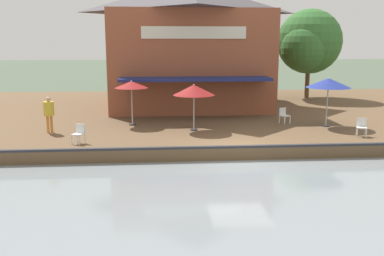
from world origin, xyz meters
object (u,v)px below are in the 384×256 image
(cafe_chair_mid_patio, at_px, (79,133))
(tree_downstream_bank, at_px, (176,43))
(patio_umbrella_back_row, at_px, (194,90))
(patio_umbrella_near_quay_edge, at_px, (131,85))
(patio_umbrella_mid_patio_right, at_px, (328,83))
(person_at_quay_edge, at_px, (49,110))
(tree_behind_restaurant, at_px, (308,43))
(cafe_chair_far_corner_seat, at_px, (362,126))
(waterfront_restaurant, at_px, (188,43))
(cafe_chair_beside_entrance, at_px, (284,115))

(cafe_chair_mid_patio, height_order, tree_downstream_bank, tree_downstream_bank)
(patio_umbrella_back_row, distance_m, patio_umbrella_near_quay_edge, 3.57)
(patio_umbrella_mid_patio_right, relative_size, person_at_quay_edge, 1.46)
(patio_umbrella_back_row, xyz_separation_m, tree_behind_restaurant, (-11.96, 9.90, 2.25))
(patio_umbrella_near_quay_edge, bearing_deg, patio_umbrella_mid_patio_right, 83.46)
(cafe_chair_far_corner_seat, relative_size, tree_downstream_bank, 0.13)
(cafe_chair_far_corner_seat, height_order, tree_downstream_bank, tree_downstream_bank)
(tree_downstream_bank, bearing_deg, person_at_quay_edge, -28.37)
(patio_umbrella_mid_patio_right, relative_size, patio_umbrella_near_quay_edge, 1.08)
(patio_umbrella_mid_patio_right, distance_m, patio_umbrella_back_row, 7.05)
(waterfront_restaurant, relative_size, tree_behind_restaurant, 1.74)
(cafe_chair_beside_entrance, height_order, cafe_chair_far_corner_seat, same)
(cafe_chair_beside_entrance, bearing_deg, person_at_quay_edge, -82.67)
(patio_umbrella_near_quay_edge, bearing_deg, person_at_quay_edge, -66.62)
(patio_umbrella_mid_patio_right, xyz_separation_m, patio_umbrella_back_row, (0.47, -7.03, -0.26))
(waterfront_restaurant, xyz_separation_m, cafe_chair_far_corner_seat, (11.21, 7.40, -3.80))
(patio_umbrella_back_row, height_order, tree_behind_restaurant, tree_behind_restaurant)
(patio_umbrella_mid_patio_right, bearing_deg, patio_umbrella_back_row, -86.14)
(patio_umbrella_mid_patio_right, distance_m, tree_behind_restaurant, 12.01)
(cafe_chair_far_corner_seat, distance_m, cafe_chair_mid_patio, 13.00)
(tree_behind_restaurant, bearing_deg, waterfront_restaurant, -73.79)
(patio_umbrella_near_quay_edge, relative_size, person_at_quay_edge, 1.35)
(waterfront_restaurant, relative_size, tree_downstream_bank, 1.91)
(waterfront_restaurant, xyz_separation_m, tree_downstream_bank, (-3.30, -0.66, 0.01))
(waterfront_restaurant, xyz_separation_m, tree_behind_restaurant, (-2.78, 9.55, 0.01))
(cafe_chair_beside_entrance, distance_m, cafe_chair_far_corner_seat, 4.44)
(waterfront_restaurant, height_order, patio_umbrella_near_quay_edge, waterfront_restaurant)
(tree_downstream_bank, xyz_separation_m, tree_behind_restaurant, (0.53, 10.21, 0.00))
(cafe_chair_beside_entrance, bearing_deg, cafe_chair_far_corner_seat, 37.05)
(patio_umbrella_near_quay_edge, relative_size, cafe_chair_mid_patio, 2.81)
(patio_umbrella_near_quay_edge, distance_m, tree_downstream_bank, 11.41)
(cafe_chair_far_corner_seat, height_order, tree_behind_restaurant, tree_behind_restaurant)
(waterfront_restaurant, relative_size, cafe_chair_mid_patio, 14.17)
(person_at_quay_edge, distance_m, tree_downstream_bank, 14.59)
(cafe_chair_far_corner_seat, distance_m, tree_downstream_bank, 17.03)
(patio_umbrella_near_quay_edge, xyz_separation_m, cafe_chair_mid_patio, (4.11, -2.08, -1.68))
(patio_umbrella_back_row, relative_size, person_at_quay_edge, 1.32)
(cafe_chair_mid_patio, bearing_deg, person_at_quay_edge, -142.81)
(patio_umbrella_mid_patio_right, height_order, cafe_chair_far_corner_seat, patio_umbrella_mid_patio_right)
(patio_umbrella_near_quay_edge, relative_size, cafe_chair_far_corner_seat, 2.81)
(waterfront_restaurant, xyz_separation_m, cafe_chair_beside_entrance, (7.67, 4.72, -3.80))
(cafe_chair_mid_patio, xyz_separation_m, tree_downstream_bank, (-14.95, 4.93, 3.81))
(patio_umbrella_back_row, xyz_separation_m, person_at_quay_edge, (0.05, -7.07, -0.92))
(waterfront_restaurant, xyz_separation_m, patio_umbrella_near_quay_edge, (7.54, -3.52, -2.12))
(cafe_chair_mid_patio, bearing_deg, waterfront_restaurant, 154.35)
(patio_umbrella_back_row, relative_size, tree_downstream_bank, 0.37)
(patio_umbrella_near_quay_edge, bearing_deg, waterfront_restaurant, 155.00)
(cafe_chair_beside_entrance, xyz_separation_m, tree_downstream_bank, (-10.97, -5.38, 3.81))
(person_at_quay_edge, height_order, tree_downstream_bank, tree_downstream_bank)
(tree_downstream_bank, bearing_deg, cafe_chair_mid_patio, -18.26)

